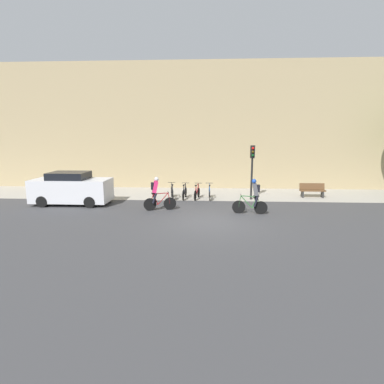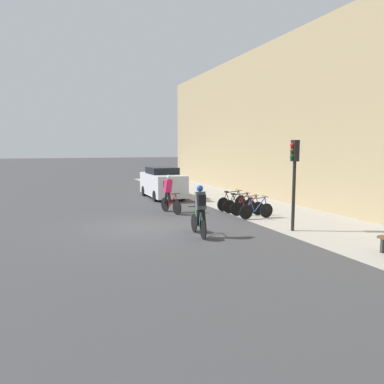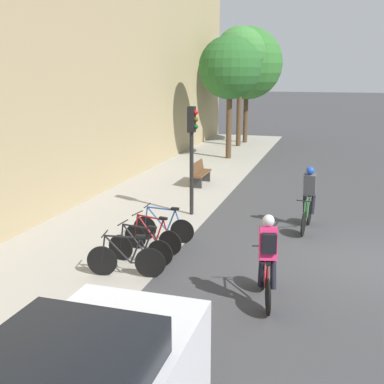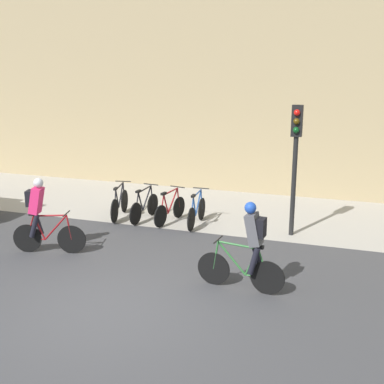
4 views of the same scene
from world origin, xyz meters
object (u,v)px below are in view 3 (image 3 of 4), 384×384
Objects in this scene: bench at (200,173)px; parked_bike_2 at (152,237)px; parked_bike_1 at (140,247)px; traffic_light_pole at (192,140)px; parked_bike_0 at (126,259)px; cyclist_pink at (267,258)px; cyclist_grey at (309,196)px; parked_bike_3 at (163,227)px.

parked_bike_2 is at bearing -173.27° from bench.
parked_bike_1 reaches higher than parked_bike_2.
parked_bike_1 is 0.49× the size of traffic_light_pole.
parked_bike_1 is at bearing -173.91° from bench.
parked_bike_0 reaches higher than parked_bike_2.
bench is (3.98, 0.86, -1.83)m from traffic_light_pole.
bench is (8.85, 0.86, 0.07)m from parked_bike_0.
parked_bike_1 is 0.77m from parked_bike_2.
parked_bike_1 is 1.05× the size of bench.
cyclist_grey is at bearing -5.18° from cyclist_pink.
cyclist_pink is 1.00× the size of cyclist_grey.
parked_bike_0 is 0.51× the size of traffic_light_pole.
bench is (6.53, 0.86, 0.08)m from parked_bike_3.
parked_bike_3 is (-2.18, 3.50, -0.56)m from cyclist_grey.
cyclist_grey is 1.14× the size of bench.
parked_bike_2 is at bearing -0.01° from parked_bike_0.
cyclist_grey is 5.73m from parked_bike_0.
cyclist_pink is at bearing -123.09° from parked_bike_2.
bench is at bearing 12.27° from traffic_light_pole.
parked_bike_0 is 8.89m from bench.
cyclist_grey is at bearing -95.99° from traffic_light_pole.
parked_bike_2 is 3.84m from traffic_light_pole.
traffic_light_pole is at bearing 84.01° from cyclist_grey.
parked_bike_0 is at bearing 179.97° from traffic_light_pole.
cyclist_grey reaches higher than parked_bike_1.
parked_bike_3 reaches higher than parked_bike_2.
cyclist_pink is 10.09m from bench.
cyclist_pink is 0.54× the size of traffic_light_pole.
parked_bike_2 is at bearing 130.20° from cyclist_grey.
parked_bike_3 reaches higher than parked_bike_1.
parked_bike_1 is at bearing 179.96° from traffic_light_pole.
parked_bike_2 is at bearing 179.99° from parked_bike_3.
parked_bike_3 is 0.50× the size of traffic_light_pole.
bench is at bearing 45.15° from cyclist_grey.
parked_bike_3 is 6.58m from bench.
cyclist_pink is at bearing 174.82° from cyclist_grey.
parked_bike_0 reaches higher than parked_bike_1.
parked_bike_3 is 3.19m from traffic_light_pole.
parked_bike_3 is at bearing -0.01° from parked_bike_2.
cyclist_grey is 6.18m from bench.
traffic_light_pole is (0.37, 3.50, 1.35)m from cyclist_grey.
traffic_light_pole is at bearing 29.85° from cyclist_pink.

